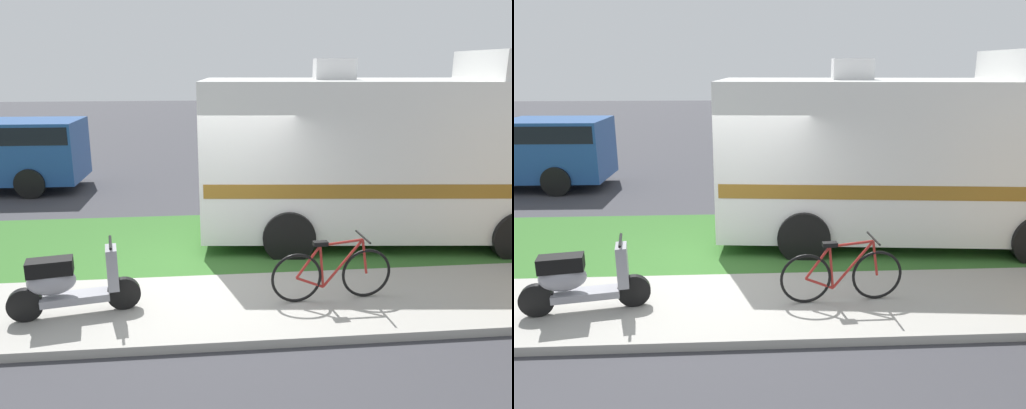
# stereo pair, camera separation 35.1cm
# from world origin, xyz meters

# --- Properties ---
(ground_plane) EXTENTS (80.00, 80.00, 0.00)m
(ground_plane) POSITION_xyz_m (0.00, 0.00, 0.00)
(ground_plane) COLOR #38383D
(sidewalk) EXTENTS (24.00, 2.00, 0.12)m
(sidewalk) POSITION_xyz_m (0.00, -1.20, 0.06)
(sidewalk) COLOR #9E9B93
(sidewalk) RESTS_ON ground
(grass_strip) EXTENTS (24.00, 3.40, 0.08)m
(grass_strip) POSITION_xyz_m (0.00, 1.50, 0.04)
(grass_strip) COLOR #336628
(grass_strip) RESTS_ON ground
(motorhome_rv) EXTENTS (6.86, 3.01, 3.52)m
(motorhome_rv) POSITION_xyz_m (3.22, 1.48, 1.68)
(motorhome_rv) COLOR silver
(motorhome_rv) RESTS_ON ground
(scooter) EXTENTS (1.65, 0.59, 0.97)m
(scooter) POSITION_xyz_m (-1.99, -1.32, 0.58)
(scooter) COLOR black
(scooter) RESTS_ON ground
(bicycle) EXTENTS (1.71, 0.52, 0.91)m
(bicycle) POSITION_xyz_m (1.50, -1.21, 0.51)
(bicycle) COLOR black
(bicycle) RESTS_ON ground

